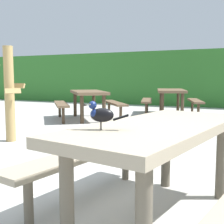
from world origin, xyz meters
TOP-DOWN VIEW (x-y plane):
  - picnic_table_foreground at (0.05, 0.17)m, footprint 1.95×1.98m
  - bird_grackle at (-0.21, -0.27)m, footprint 0.28×0.13m
  - picnic_table_mid_left at (-1.51, 6.77)m, footprint 2.11×2.13m
  - picnic_table_mid_right at (-3.21, 4.87)m, footprint 2.38×2.38m
  - stalk_post_left_side at (-3.05, 1.90)m, footprint 0.58×0.55m

SIDE VIEW (x-z plane):
  - picnic_table_foreground at x=0.05m, z-range 0.19..0.93m
  - picnic_table_mid_left at x=-1.51m, z-range 0.19..0.93m
  - picnic_table_mid_right at x=-3.21m, z-range 0.19..0.93m
  - stalk_post_left_side at x=-3.05m, z-range 0.02..1.62m
  - bird_grackle at x=-0.21m, z-range 0.75..0.94m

